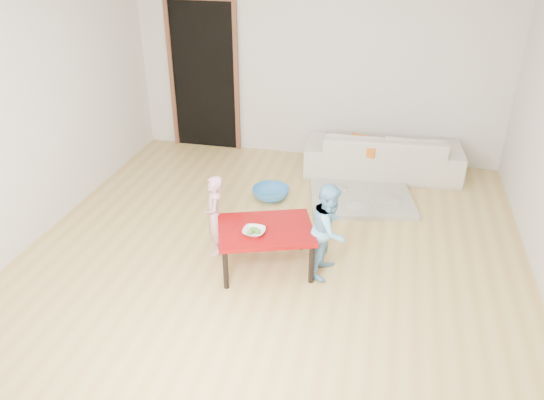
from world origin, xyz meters
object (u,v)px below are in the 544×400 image
(red_table, at_px, (266,248))
(bowl, at_px, (254,232))
(child_pink, at_px, (215,215))
(child_blue, at_px, (330,230))
(basin, at_px, (271,193))
(sofa, at_px, (382,153))

(red_table, height_order, bowl, bowl)
(red_table, bearing_deg, child_pink, 163.81)
(child_blue, distance_m, basin, 1.64)
(child_pink, bearing_deg, basin, 147.88)
(sofa, xyz_separation_m, red_table, (-0.98, -2.43, -0.07))
(sofa, distance_m, red_table, 2.62)
(bowl, relative_size, child_pink, 0.25)
(child_pink, bearing_deg, bowl, 39.44)
(sofa, height_order, child_blue, child_blue)
(sofa, xyz_separation_m, child_pink, (-1.53, -2.27, 0.13))
(child_pink, distance_m, basin, 1.32)
(child_pink, distance_m, child_blue, 1.15)
(red_table, bearing_deg, sofa, 68.03)
(bowl, distance_m, basin, 1.59)
(red_table, height_order, child_pink, child_pink)
(sofa, relative_size, red_table, 2.26)
(child_blue, bearing_deg, bowl, 117.81)
(bowl, xyz_separation_m, child_pink, (-0.48, 0.29, -0.05))
(child_blue, bearing_deg, child_pink, 96.94)
(sofa, relative_size, bowl, 9.75)
(sofa, relative_size, basin, 4.49)
(red_table, distance_m, bowl, 0.29)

